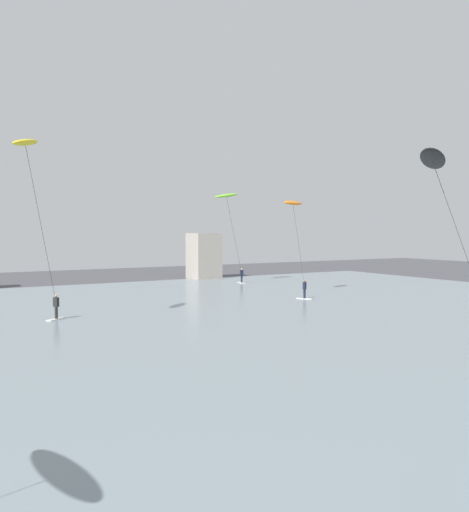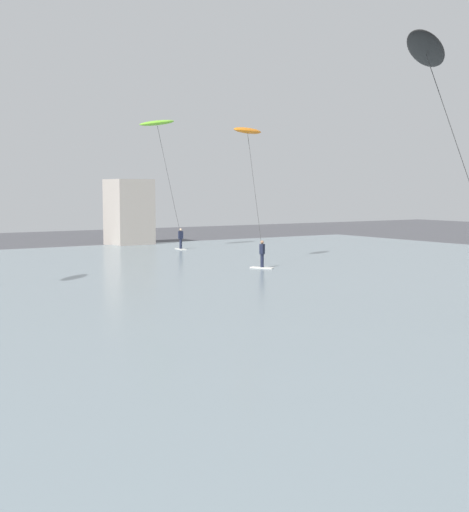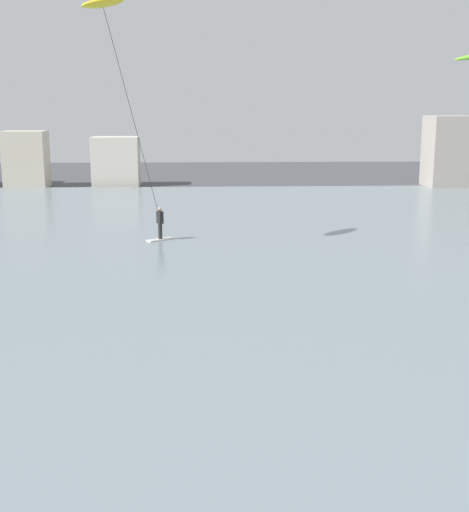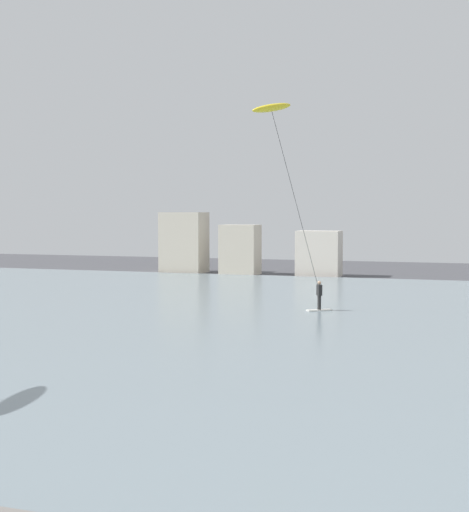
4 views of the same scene
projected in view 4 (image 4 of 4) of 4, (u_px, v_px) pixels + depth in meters
water_bay at (371, 326)px, 35.26m from camera, size 84.00×52.00×0.10m
far_shore_buildings at (359, 248)px, 62.24m from camera, size 43.13×4.83×5.66m
kitesurfer_yellow at (279, 138)px, 38.45m from camera, size 3.81×4.35×11.33m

